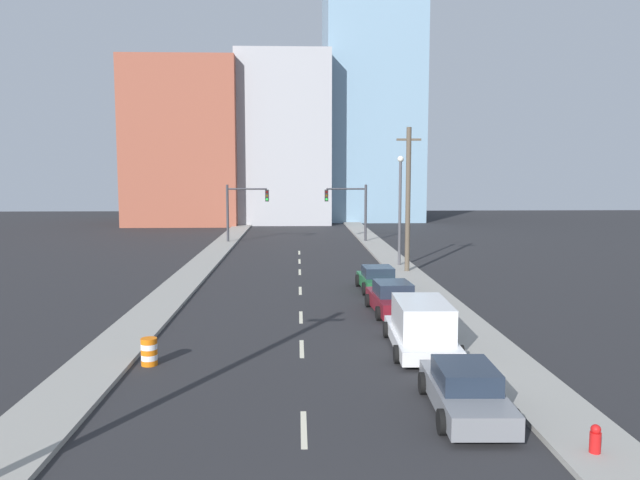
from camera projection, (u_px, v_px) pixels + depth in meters
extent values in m
cube|color=gray|center=(227.00, 241.00, 60.06)|extent=(2.20, 102.95, 0.16)
cube|color=gray|center=(371.00, 240.00, 60.57)|extent=(2.20, 102.95, 0.16)
cube|color=beige|center=(304.00, 429.00, 16.17)|extent=(0.16, 2.40, 0.01)
cube|color=beige|center=(302.00, 349.00, 23.54)|extent=(0.16, 2.40, 0.01)
cube|color=beige|center=(301.00, 317.00, 28.68)|extent=(0.16, 2.40, 0.01)
cube|color=beige|center=(300.00, 291.00, 35.12)|extent=(0.16, 2.40, 0.01)
cube|color=beige|center=(300.00, 272.00, 41.70)|extent=(0.16, 2.40, 0.01)
cube|color=beige|center=(299.00, 261.00, 46.74)|extent=(0.16, 2.40, 0.01)
cube|color=beige|center=(299.00, 253.00, 51.84)|extent=(0.16, 2.40, 0.01)
cube|color=#9E513D|center=(188.00, 144.00, 81.96)|extent=(14.00, 16.00, 20.65)
cube|color=#A8A8AD|center=(285.00, 142.00, 86.33)|extent=(12.00, 20.00, 21.83)
cube|color=#7A9EB7|center=(370.00, 73.00, 89.66)|extent=(13.00, 20.00, 41.90)
cylinder|color=#38383D|center=(228.00, 214.00, 58.67)|extent=(0.24, 0.24, 5.50)
cylinder|color=#38383D|center=(247.00, 189.00, 58.49)|extent=(3.73, 0.16, 0.16)
cube|color=black|center=(267.00, 196.00, 58.62)|extent=(0.34, 0.32, 1.10)
cylinder|color=#4C0C0C|center=(267.00, 192.00, 58.42)|extent=(0.22, 0.04, 0.22)
cylinder|color=#593F0C|center=(267.00, 196.00, 58.45)|extent=(0.22, 0.04, 0.22)
cylinder|color=#26E53F|center=(267.00, 199.00, 58.49)|extent=(0.22, 0.04, 0.22)
cylinder|color=#38383D|center=(366.00, 214.00, 59.15)|extent=(0.24, 0.24, 5.50)
cylinder|color=#38383D|center=(346.00, 189.00, 58.82)|extent=(3.73, 0.16, 0.16)
cube|color=black|center=(326.00, 196.00, 58.83)|extent=(0.34, 0.32, 1.10)
cylinder|color=#4C0C0C|center=(327.00, 192.00, 58.62)|extent=(0.22, 0.04, 0.22)
cylinder|color=#593F0C|center=(327.00, 196.00, 58.66)|extent=(0.22, 0.04, 0.22)
cylinder|color=#26E53F|center=(327.00, 199.00, 58.69)|extent=(0.22, 0.04, 0.22)
cylinder|color=brown|center=(408.00, 201.00, 40.75)|extent=(0.32, 0.32, 9.55)
cube|color=brown|center=(409.00, 140.00, 40.32)|extent=(1.60, 0.14, 0.14)
cylinder|color=orange|center=(149.00, 362.00, 21.54)|extent=(0.56, 0.56, 0.19)
cylinder|color=white|center=(149.00, 357.00, 21.52)|extent=(0.56, 0.56, 0.19)
cylinder|color=orange|center=(149.00, 352.00, 21.50)|extent=(0.56, 0.56, 0.19)
cylinder|color=white|center=(149.00, 346.00, 21.48)|extent=(0.56, 0.56, 0.19)
cylinder|color=orange|center=(149.00, 341.00, 21.46)|extent=(0.56, 0.56, 0.19)
cylinder|color=#4C4C51|center=(400.00, 215.00, 43.50)|extent=(0.20, 0.20, 7.34)
sphere|color=white|center=(401.00, 159.00, 43.08)|extent=(0.44, 0.44, 0.44)
cylinder|color=red|center=(595.00, 446.00, 14.44)|extent=(0.26, 0.26, 0.65)
sphere|color=red|center=(596.00, 429.00, 14.40)|extent=(0.23, 0.23, 0.23)
cube|color=slate|center=(465.00, 396.00, 17.25)|extent=(1.92, 4.77, 0.60)
cube|color=#1E2838|center=(466.00, 375.00, 17.19)|extent=(1.62, 2.17, 0.57)
cylinder|color=black|center=(423.00, 383.00, 18.72)|extent=(0.24, 0.66, 0.66)
cylinder|color=black|center=(484.00, 383.00, 18.72)|extent=(0.24, 0.66, 0.66)
cylinder|color=black|center=(442.00, 422.00, 15.81)|extent=(0.24, 0.66, 0.66)
cylinder|color=black|center=(514.00, 422.00, 15.82)|extent=(0.24, 0.66, 0.66)
cube|color=silver|center=(421.00, 338.00, 23.43)|extent=(2.31, 5.57, 0.49)
cube|color=silver|center=(422.00, 318.00, 23.06)|extent=(1.98, 3.47, 1.24)
cylinder|color=black|center=(386.00, 330.00, 25.13)|extent=(0.24, 0.65, 0.64)
cylinder|color=black|center=(441.00, 330.00, 25.14)|extent=(0.24, 0.65, 0.64)
cylinder|color=black|center=(397.00, 354.00, 21.74)|extent=(0.24, 0.65, 0.64)
cylinder|color=black|center=(460.00, 354.00, 21.75)|extent=(0.24, 0.65, 0.64)
cube|color=maroon|center=(393.00, 302.00, 29.51)|extent=(2.09, 4.67, 0.69)
cube|color=#1E2838|center=(393.00, 288.00, 29.44)|extent=(1.72, 2.15, 0.63)
cylinder|color=black|center=(368.00, 301.00, 30.84)|extent=(0.26, 0.66, 0.65)
cylinder|color=black|center=(405.00, 300.00, 31.02)|extent=(0.26, 0.66, 0.65)
cylinder|color=black|center=(379.00, 313.00, 28.04)|extent=(0.26, 0.66, 0.65)
cylinder|color=black|center=(420.00, 312.00, 28.22)|extent=(0.26, 0.66, 0.65)
cube|color=#1E6033|center=(378.00, 282.00, 35.17)|extent=(2.02, 4.34, 0.60)
cube|color=#1E2838|center=(378.00, 272.00, 35.11)|extent=(1.70, 1.99, 0.57)
cylinder|color=black|center=(358.00, 280.00, 36.43)|extent=(0.25, 0.71, 0.70)
cylinder|color=black|center=(390.00, 280.00, 36.57)|extent=(0.25, 0.71, 0.70)
cylinder|color=black|center=(364.00, 289.00, 33.80)|extent=(0.25, 0.71, 0.70)
cylinder|color=black|center=(399.00, 288.00, 33.95)|extent=(0.25, 0.71, 0.70)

